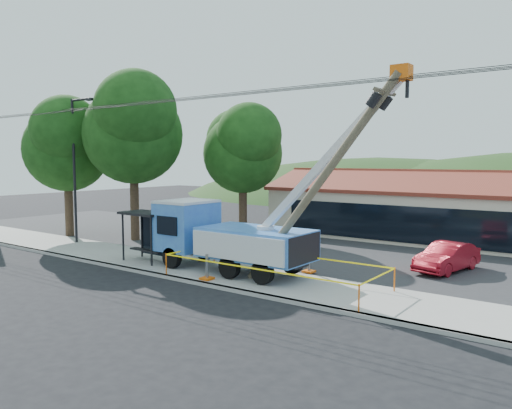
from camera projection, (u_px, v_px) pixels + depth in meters
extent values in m
plane|color=black|center=(179.00, 299.00, 18.99)|extent=(120.00, 120.00, 0.00)
cube|color=#9D9C93|center=(215.00, 286.00, 20.67)|extent=(60.00, 0.25, 0.15)
cube|color=#9D9C93|center=(243.00, 278.00, 22.20)|extent=(60.00, 4.00, 0.15)
cube|color=#28282B|center=(329.00, 251.00, 28.62)|extent=(60.00, 12.00, 0.10)
cube|color=beige|center=(442.00, 215.00, 32.54)|extent=(22.00, 8.00, 3.40)
cube|color=black|center=(421.00, 226.00, 29.34)|extent=(18.04, 0.08, 2.21)
cube|color=maroon|center=(433.00, 182.00, 30.74)|extent=(22.50, 4.53, 1.52)
cube|color=maroon|center=(451.00, 180.00, 33.95)|extent=(22.50, 4.53, 1.52)
cube|color=maroon|center=(443.00, 171.00, 32.28)|extent=(22.50, 0.30, 0.25)
cylinder|color=black|center=(74.00, 173.00, 30.85)|extent=(0.16, 0.16, 9.00)
cylinder|color=black|center=(81.00, 100.00, 29.92)|extent=(1.80, 0.14, 0.14)
cube|color=black|center=(90.00, 99.00, 29.39)|extent=(0.50, 0.22, 0.15)
cylinder|color=#332316|center=(135.00, 203.00, 32.26)|extent=(0.56, 0.56, 5.06)
sphere|color=#163B10|center=(133.00, 135.00, 31.86)|extent=(6.30, 6.30, 6.30)
sphere|color=#163B10|center=(130.00, 118.00, 33.17)|extent=(5.04, 5.04, 5.04)
sphere|color=#163B10|center=(135.00, 111.00, 30.32)|extent=(5.04, 5.04, 5.04)
cylinder|color=#332316|center=(69.00, 205.00, 34.03)|extent=(0.56, 0.56, 4.40)
sphere|color=#163B10|center=(67.00, 149.00, 33.68)|extent=(5.70, 5.70, 5.70)
sphere|color=#163B10|center=(67.00, 135.00, 34.87)|extent=(4.56, 4.56, 4.56)
sphere|color=#163B10|center=(66.00, 130.00, 32.29)|extent=(4.56, 4.56, 4.56)
cylinder|color=#332316|center=(243.00, 208.00, 33.37)|extent=(0.56, 0.56, 4.18)
sphere|color=#163B10|center=(243.00, 154.00, 33.04)|extent=(5.25, 5.25, 5.25)
sphere|color=#163B10|center=(237.00, 140.00, 34.13)|extent=(4.20, 4.20, 4.20)
sphere|color=#163B10|center=(249.00, 135.00, 31.75)|extent=(4.20, 4.20, 4.20)
ellipsoid|color=#1E3E16|center=(377.00, 196.00, 71.99)|extent=(78.40, 56.00, 28.00)
cylinder|color=black|center=(230.00, 96.00, 20.76)|extent=(60.00, 0.02, 0.02)
cylinder|color=black|center=(237.00, 94.00, 21.15)|extent=(60.00, 0.02, 0.02)
cylinder|color=black|center=(244.00, 93.00, 21.54)|extent=(60.00, 0.02, 0.02)
cylinder|color=black|center=(250.00, 91.00, 21.85)|extent=(60.00, 0.02, 0.02)
cylinder|color=black|center=(172.00, 258.00, 23.72)|extent=(0.99, 0.33, 0.99)
cylinder|color=black|center=(205.00, 250.00, 25.58)|extent=(0.99, 0.33, 0.99)
cylinder|color=black|center=(229.00, 267.00, 21.64)|extent=(0.99, 0.33, 0.99)
cylinder|color=black|center=(261.00, 258.00, 23.50)|extent=(0.99, 0.33, 0.99)
cylinder|color=black|center=(263.00, 272.00, 20.60)|extent=(0.99, 0.33, 0.99)
cylinder|color=black|center=(292.00, 263.00, 22.46)|extent=(0.99, 0.33, 0.99)
cube|color=black|center=(234.00, 255.00, 22.94)|extent=(7.29, 1.10, 0.28)
cube|color=blue|center=(187.00, 226.00, 24.59)|extent=(2.21, 2.65, 2.32)
cube|color=silver|center=(187.00, 202.00, 24.48)|extent=(2.21, 2.65, 0.13)
cube|color=black|center=(172.00, 221.00, 25.19)|extent=(0.09, 1.99, 0.99)
cube|color=gray|center=(171.00, 241.00, 25.35)|extent=(0.17, 2.54, 0.55)
cube|color=blue|center=(255.00, 243.00, 22.16)|extent=(5.08, 2.65, 1.32)
cylinder|color=silver|center=(266.00, 233.00, 21.79)|extent=(0.77, 0.77, 0.66)
cube|color=silver|center=(328.00, 158.00, 19.73)|extent=(6.21, 0.31, 6.20)
cube|color=gray|center=(335.00, 151.00, 19.51)|extent=(3.73, 0.20, 3.73)
cube|color=orange|center=(401.00, 73.00, 17.52)|extent=(0.66, 0.55, 0.55)
cube|color=orange|center=(207.00, 278.00, 21.49)|extent=(0.50, 0.50, 0.09)
cube|color=orange|center=(309.00, 271.00, 22.82)|extent=(0.50, 0.50, 0.09)
cylinder|color=brown|center=(316.00, 187.00, 19.63)|extent=(6.73, 0.33, 8.41)
cube|color=brown|center=(385.00, 92.00, 17.71)|extent=(0.17, 1.84, 0.17)
cylinder|color=black|center=(385.00, 102.00, 18.27)|extent=(0.61, 0.37, 0.63)
cylinder|color=black|center=(374.00, 100.00, 17.44)|extent=(0.61, 0.37, 0.63)
cylinder|color=black|center=(123.00, 237.00, 25.56)|extent=(0.10, 0.10, 2.40)
cylinder|color=black|center=(151.00, 241.00, 24.21)|extent=(0.10, 0.10, 2.40)
cylinder|color=black|center=(142.00, 234.00, 26.50)|extent=(0.10, 0.10, 2.40)
cylinder|color=black|center=(170.00, 238.00, 25.15)|extent=(0.10, 0.10, 2.40)
cube|color=black|center=(146.00, 213.00, 25.24)|extent=(2.65, 1.68, 0.12)
cube|color=black|center=(156.00, 236.00, 25.87)|extent=(2.40, 0.12, 2.00)
cube|color=black|center=(147.00, 250.00, 25.41)|extent=(2.21, 0.47, 0.08)
cylinder|color=orange|center=(166.00, 264.00, 22.45)|extent=(0.06, 0.06, 0.96)
cylinder|color=orange|center=(359.00, 298.00, 16.94)|extent=(0.06, 0.06, 0.96)
cylinder|color=orange|center=(394.00, 279.00, 19.57)|extent=(0.06, 0.06, 0.96)
cylinder|color=orange|center=(214.00, 253.00, 25.09)|extent=(0.06, 0.06, 0.96)
cube|color=yellow|center=(249.00, 268.00, 19.66)|extent=(9.37, 0.01, 0.06)
cube|color=yellow|center=(378.00, 276.00, 18.21)|extent=(0.01, 3.28, 0.06)
cube|color=yellow|center=(293.00, 255.00, 22.29)|extent=(9.37, 0.01, 0.06)
cube|color=yellow|center=(191.00, 249.00, 23.73)|extent=(0.01, 3.28, 0.06)
imported|color=#A7AAAF|center=(203.00, 237.00, 34.04)|extent=(3.50, 4.35, 1.39)
imported|color=#A4101D|center=(446.00, 273.00, 23.38)|extent=(2.20, 4.24, 1.33)
imported|color=silver|center=(213.00, 240.00, 32.84)|extent=(4.49, 2.07, 1.27)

